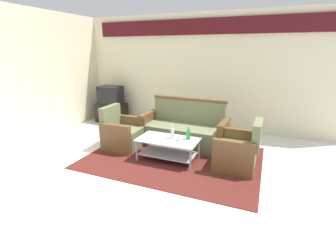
{
  "coord_description": "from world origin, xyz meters",
  "views": [
    {
      "loc": [
        1.52,
        -3.0,
        1.96
      ],
      "look_at": [
        -0.07,
        0.84,
        0.65
      ],
      "focal_mm": 26.05,
      "sensor_mm": 36.0,
      "label": 1
    }
  ],
  "objects_px": {
    "armchair_right": "(238,152)",
    "bottle_clear": "(173,133)",
    "bottle_green": "(188,135)",
    "television": "(110,95)",
    "cup": "(179,138)",
    "coffee_table": "(168,146)",
    "tv_stand": "(112,112)",
    "armchair_left": "(123,134)",
    "couch": "(184,130)"
  },
  "relations": [
    {
      "from": "television",
      "to": "cup",
      "type": "bearing_deg",
      "value": 146.68
    },
    {
      "from": "bottle_green",
      "to": "tv_stand",
      "type": "bearing_deg",
      "value": 149.91
    },
    {
      "from": "armchair_right",
      "to": "tv_stand",
      "type": "relative_size",
      "value": 1.06
    },
    {
      "from": "bottle_green",
      "to": "television",
      "type": "height_order",
      "value": "television"
    },
    {
      "from": "bottle_clear",
      "to": "television",
      "type": "height_order",
      "value": "television"
    },
    {
      "from": "bottle_clear",
      "to": "cup",
      "type": "height_order",
      "value": "bottle_clear"
    },
    {
      "from": "coffee_table",
      "to": "tv_stand",
      "type": "xyz_separation_m",
      "value": [
        -2.43,
        1.74,
        -0.01
      ]
    },
    {
      "from": "armchair_right",
      "to": "bottle_clear",
      "type": "bearing_deg",
      "value": 96.33
    },
    {
      "from": "armchair_right",
      "to": "coffee_table",
      "type": "bearing_deg",
      "value": 99.81
    },
    {
      "from": "bottle_green",
      "to": "armchair_right",
      "type": "bearing_deg",
      "value": 3.79
    },
    {
      "from": "bottle_clear",
      "to": "cup",
      "type": "distance_m",
      "value": 0.18
    },
    {
      "from": "bottle_clear",
      "to": "cup",
      "type": "relative_size",
      "value": 2.59
    },
    {
      "from": "tv_stand",
      "to": "bottle_clear",
      "type": "bearing_deg",
      "value": -33.59
    },
    {
      "from": "couch",
      "to": "television",
      "type": "height_order",
      "value": "television"
    },
    {
      "from": "armchair_right",
      "to": "television",
      "type": "bearing_deg",
      "value": 68.02
    },
    {
      "from": "armchair_left",
      "to": "bottle_clear",
      "type": "relative_size",
      "value": 3.28
    },
    {
      "from": "couch",
      "to": "armchair_left",
      "type": "relative_size",
      "value": 2.15
    },
    {
      "from": "armchair_right",
      "to": "tv_stand",
      "type": "bearing_deg",
      "value": 68.05
    },
    {
      "from": "couch",
      "to": "bottle_green",
      "type": "distance_m",
      "value": 0.82
    },
    {
      "from": "armchair_right",
      "to": "bottle_clear",
      "type": "height_order",
      "value": "armchair_right"
    },
    {
      "from": "cup",
      "to": "bottle_clear",
      "type": "bearing_deg",
      "value": 151.9
    },
    {
      "from": "cup",
      "to": "television",
      "type": "distance_m",
      "value": 3.18
    },
    {
      "from": "bottle_green",
      "to": "cup",
      "type": "distance_m",
      "value": 0.19
    },
    {
      "from": "coffee_table",
      "to": "bottle_clear",
      "type": "bearing_deg",
      "value": 52.88
    },
    {
      "from": "tv_stand",
      "to": "television",
      "type": "bearing_deg",
      "value": 89.99
    },
    {
      "from": "armchair_right",
      "to": "bottle_clear",
      "type": "xyz_separation_m",
      "value": [
        -1.16,
        -0.11,
        0.22
      ]
    },
    {
      "from": "cup",
      "to": "tv_stand",
      "type": "relative_size",
      "value": 0.12
    },
    {
      "from": "cup",
      "to": "television",
      "type": "xyz_separation_m",
      "value": [
        -2.65,
        1.74,
        0.3
      ]
    },
    {
      "from": "bottle_green",
      "to": "armchair_left",
      "type": "bearing_deg",
      "value": 176.44
    },
    {
      "from": "couch",
      "to": "bottle_green",
      "type": "height_order",
      "value": "couch"
    },
    {
      "from": "tv_stand",
      "to": "television",
      "type": "relative_size",
      "value": 1.33
    },
    {
      "from": "armchair_right",
      "to": "tv_stand",
      "type": "xyz_separation_m",
      "value": [
        -3.65,
        1.55,
        -0.03
      ]
    },
    {
      "from": "armchair_left",
      "to": "coffee_table",
      "type": "height_order",
      "value": "armchair_left"
    },
    {
      "from": "armchair_right",
      "to": "bottle_green",
      "type": "height_order",
      "value": "armchair_right"
    },
    {
      "from": "armchair_left",
      "to": "cup",
      "type": "xyz_separation_m",
      "value": [
        1.32,
        -0.22,
        0.17
      ]
    },
    {
      "from": "armchair_right",
      "to": "bottle_clear",
      "type": "distance_m",
      "value": 1.18
    },
    {
      "from": "bottle_green",
      "to": "cup",
      "type": "height_order",
      "value": "bottle_green"
    },
    {
      "from": "armchair_left",
      "to": "armchair_right",
      "type": "xyz_separation_m",
      "value": [
        2.32,
        -0.03,
        0.0
      ]
    },
    {
      "from": "bottle_clear",
      "to": "bottle_green",
      "type": "distance_m",
      "value": 0.28
    },
    {
      "from": "armchair_right",
      "to": "cup",
      "type": "xyz_separation_m",
      "value": [
        -1.0,
        -0.19,
        0.17
      ]
    },
    {
      "from": "armchair_left",
      "to": "coffee_table",
      "type": "distance_m",
      "value": 1.13
    },
    {
      "from": "coffee_table",
      "to": "television",
      "type": "bearing_deg",
      "value": 144.43
    },
    {
      "from": "tv_stand",
      "to": "couch",
      "type": "bearing_deg",
      "value": -19.73
    },
    {
      "from": "armchair_left",
      "to": "armchair_right",
      "type": "bearing_deg",
      "value": 88.52
    },
    {
      "from": "bottle_green",
      "to": "coffee_table",
      "type": "bearing_deg",
      "value": -159.18
    },
    {
      "from": "coffee_table",
      "to": "bottle_clear",
      "type": "distance_m",
      "value": 0.26
    },
    {
      "from": "coffee_table",
      "to": "bottle_clear",
      "type": "xyz_separation_m",
      "value": [
        0.06,
        0.08,
        0.24
      ]
    },
    {
      "from": "coffee_table",
      "to": "cup",
      "type": "xyz_separation_m",
      "value": [
        0.21,
        -0.0,
        0.19
      ]
    },
    {
      "from": "couch",
      "to": "tv_stand",
      "type": "height_order",
      "value": "couch"
    },
    {
      "from": "armchair_left",
      "to": "tv_stand",
      "type": "distance_m",
      "value": 2.02
    }
  ]
}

